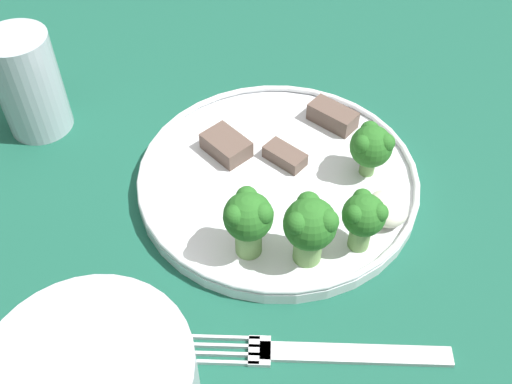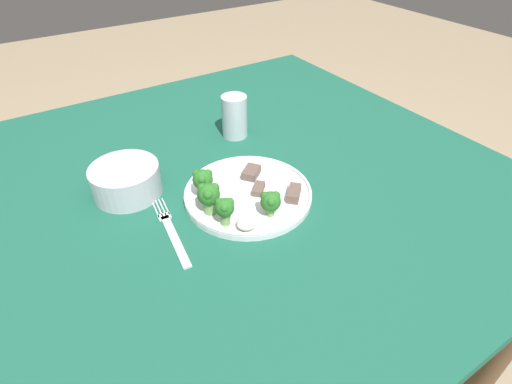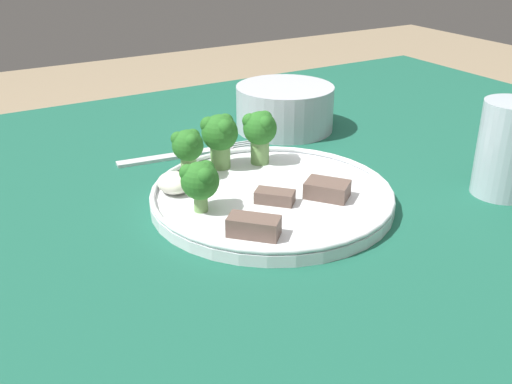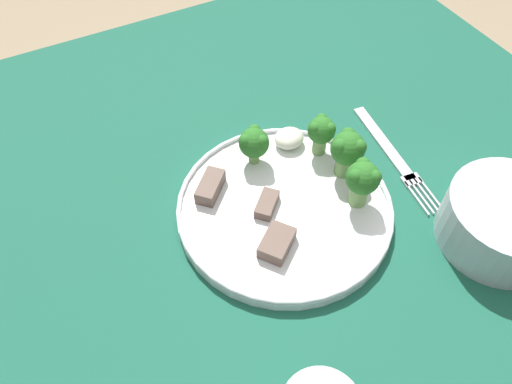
% 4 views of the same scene
% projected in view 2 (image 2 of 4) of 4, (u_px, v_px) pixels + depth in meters
% --- Properties ---
extents(ground_plane, '(8.00, 8.00, 0.00)m').
position_uv_depth(ground_plane, '(251.00, 345.00, 1.34)').
color(ground_plane, '#9E896B').
extents(table, '(1.08, 1.12, 0.72)m').
position_uv_depth(table, '(250.00, 201.00, 0.95)').
color(table, '#195642').
rests_on(table, ground_plane).
extents(dinner_plate, '(0.26, 0.26, 0.02)m').
position_uv_depth(dinner_plate, '(248.00, 193.00, 0.81)').
color(dinner_plate, white).
rests_on(dinner_plate, table).
extents(fork, '(0.04, 0.20, 0.00)m').
position_uv_depth(fork, '(171.00, 231.00, 0.73)').
color(fork, silver).
rests_on(fork, table).
extents(cream_bowl, '(0.14, 0.14, 0.06)m').
position_uv_depth(cream_bowl, '(126.00, 181.00, 0.81)').
color(cream_bowl, '#B7BCC6').
rests_on(cream_bowl, table).
extents(drinking_glass, '(0.06, 0.06, 0.11)m').
position_uv_depth(drinking_glass, '(235.00, 119.00, 0.99)').
color(drinking_glass, '#B2C1CC').
rests_on(drinking_glass, table).
extents(broccoli_floret_near_rim_left, '(0.04, 0.04, 0.05)m').
position_uv_depth(broccoli_floret_near_rim_left, '(271.00, 201.00, 0.73)').
color(broccoli_floret_near_rim_left, '#709E56').
rests_on(broccoli_floret_near_rim_left, dinner_plate).
extents(broccoli_floret_center_left, '(0.04, 0.04, 0.06)m').
position_uv_depth(broccoli_floret_center_left, '(203.00, 181.00, 0.77)').
color(broccoli_floret_center_left, '#709E56').
rests_on(broccoli_floret_center_left, dinner_plate).
extents(broccoli_floret_back_left, '(0.04, 0.04, 0.06)m').
position_uv_depth(broccoli_floret_back_left, '(225.00, 208.00, 0.71)').
color(broccoli_floret_back_left, '#709E56').
rests_on(broccoli_floret_back_left, dinner_plate).
extents(broccoli_floret_front_left, '(0.04, 0.04, 0.06)m').
position_uv_depth(broccoli_floret_front_left, '(209.00, 195.00, 0.74)').
color(broccoli_floret_front_left, '#709E56').
rests_on(broccoli_floret_front_left, dinner_plate).
extents(meat_slice_front_slice, '(0.05, 0.05, 0.02)m').
position_uv_depth(meat_slice_front_slice, '(251.00, 172.00, 0.85)').
color(meat_slice_front_slice, brown).
rests_on(meat_slice_front_slice, dinner_plate).
extents(meat_slice_middle_slice, '(0.04, 0.04, 0.01)m').
position_uv_depth(meat_slice_middle_slice, '(258.00, 189.00, 0.81)').
color(meat_slice_middle_slice, brown).
rests_on(meat_slice_middle_slice, dinner_plate).
extents(meat_slice_rear_slice, '(0.05, 0.05, 0.02)m').
position_uv_depth(meat_slice_rear_slice, '(294.00, 193.00, 0.79)').
color(meat_slice_rear_slice, brown).
rests_on(meat_slice_rear_slice, dinner_plate).
extents(sauce_dollop, '(0.04, 0.04, 0.02)m').
position_uv_depth(sauce_dollop, '(247.00, 223.00, 0.72)').
color(sauce_dollop, silver).
rests_on(sauce_dollop, dinner_plate).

